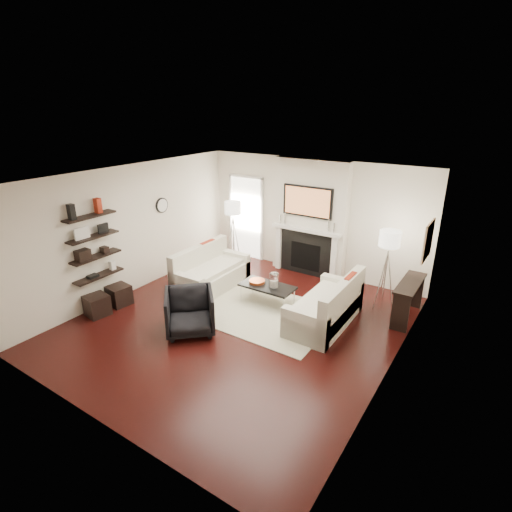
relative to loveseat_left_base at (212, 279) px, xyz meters
The scene contains 71 objects.
room_envelope 2.02m from the loveseat_left_base, 33.84° to the right, with size 6.00×6.00×6.00m.
chimney_breast 2.65m from the loveseat_left_base, 54.65° to the left, with size 1.80×0.25×2.70m, color silver.
fireplace_surround 2.30m from the loveseat_left_base, 52.68° to the left, with size 1.30×0.02×1.04m, color black.
firebox 2.29m from the loveseat_left_base, 52.61° to the left, with size 0.75×0.02×0.65m, color black.
mantel_pilaster_l 1.93m from the loveseat_left_base, 69.63° to the left, with size 0.12×0.08×1.10m, color white.
mantel_pilaster_r 2.78m from the loveseat_left_base, 40.31° to the left, with size 0.12×0.08×1.10m, color white.
mantel_shelf 2.42m from the loveseat_left_base, 51.91° to the left, with size 1.70×0.18×0.07m, color white.
tv_body 2.75m from the loveseat_left_base, 52.30° to the left, with size 1.20×0.06×0.70m, color black.
tv_screen 2.73m from the loveseat_left_base, 51.80° to the left, with size 1.10×0.01×0.62m, color #BF723F.
candlestick_l_tall 2.24m from the loveseat_left_base, 64.86° to the left, with size 0.04×0.04×0.30m, color silver.
candlestick_l_short 2.18m from the loveseat_left_base, 68.40° to the left, with size 0.04×0.04×0.24m, color silver.
candlestick_r_tall 2.84m from the loveseat_left_base, 42.54° to the left, with size 0.04×0.04×0.30m, color silver.
candlestick_r_short 2.92m from the loveseat_left_base, 40.69° to the left, with size 0.04×0.04×0.24m, color silver.
hallway_panel 2.27m from the loveseat_left_base, 102.84° to the left, with size 0.90×0.02×2.10m, color white.
door_trim_l 2.40m from the loveseat_left_base, 114.99° to the left, with size 0.06×0.06×2.16m, color white.
door_trim_r 2.20m from the loveseat_left_base, 89.66° to the left, with size 0.06×0.06×2.16m, color white.
door_trim_top 2.84m from the loveseat_left_base, 102.96° to the left, with size 1.02×0.06×0.06m, color white.
rug 1.65m from the loveseat_left_base, 12.12° to the right, with size 2.60×2.00×0.01m, color beige.
loveseat_left_base is the anchor object (origin of this frame).
loveseat_left_back 0.46m from the loveseat_left_base, behind, with size 0.18×1.80×0.80m, color beige.
loveseat_left_arm_n 0.81m from the loveseat_left_base, 90.00° to the right, with size 0.85×0.18×0.60m, color beige.
loveseat_left_arm_s 0.81m from the loveseat_left_base, 90.00° to the left, with size 0.85×0.18×0.60m, color beige.
loveseat_left_cushion 0.26m from the loveseat_left_base, ahead, with size 0.63×1.44×0.10m, color beige.
pillow_left_orange 0.69m from the loveseat_left_base, 138.15° to the left, with size 0.10×0.42×0.42m, color maroon.
pillow_left_charcoal 0.68m from the loveseat_left_base, 138.15° to the right, with size 0.10×0.40×0.40m, color black.
loveseat_right_base 2.71m from the loveseat_left_base, ahead, with size 0.85×1.80×0.42m, color beige.
loveseat_right_back 3.07m from the loveseat_left_base, ahead, with size 0.18×1.80×0.80m, color beige.
loveseat_right_arm_n 2.85m from the loveseat_left_base, 17.55° to the right, with size 0.85×0.18×0.60m, color beige.
loveseat_right_arm_s 2.82m from the loveseat_left_base, 15.68° to the left, with size 0.85×0.18×0.60m, color beige.
loveseat_right_cushion 2.68m from the loveseat_left_base, ahead, with size 0.63×1.44×0.10m, color beige.
pillow_right_orange 3.10m from the loveseat_left_base, ahead, with size 0.10×0.42×0.42m, color maroon.
pillow_right_charcoal 3.11m from the loveseat_left_base, ahead, with size 0.10×0.40×0.40m, color black.
coffee_table 1.45m from the loveseat_left_base, ahead, with size 1.10×0.55×0.04m, color black.
coffee_leg_nw 0.96m from the loveseat_left_base, 12.78° to the right, with size 0.02×0.02×0.38m, color silver.
coffee_leg_ne 1.95m from the loveseat_left_base, ahead, with size 0.02×0.02×0.38m, color silver.
coffee_leg_sw 0.97m from the loveseat_left_base, 13.63° to the left, with size 0.02×0.02×0.38m, color silver.
coffee_leg_se 1.95m from the loveseat_left_base, ahead, with size 0.02×0.02×0.38m, color silver.
hurricane_glass 1.63m from the loveseat_left_base, ahead, with size 0.18×0.18×0.31m, color white.
hurricane_candle 1.61m from the loveseat_left_base, ahead, with size 0.11×0.11×0.16m, color white.
copper_bowl 1.21m from the loveseat_left_base, ahead, with size 0.33×0.33×0.05m, color #B3461D.
armchair 1.84m from the loveseat_left_base, 63.05° to the right, with size 0.83×0.78×0.85m, color black.
lamp_left_post 1.58m from the loveseat_left_base, 107.74° to the left, with size 0.02×0.02×1.20m, color silver.
lamp_left_shade 1.97m from the loveseat_left_base, 107.74° to the left, with size 0.40×0.40×0.30m, color white.
lamp_left_leg_a 1.56m from the loveseat_left_base, 103.75° to the left, with size 0.02×0.02×1.25m, color silver.
lamp_left_leg_b 1.69m from the loveseat_left_base, 108.56° to the left, with size 0.02×0.02×1.25m, color silver.
lamp_left_leg_c 1.51m from the loveseat_left_base, 110.93° to the left, with size 0.02×0.02×1.25m, color silver.
lamp_right_post 3.65m from the loveseat_left_base, 18.87° to the left, with size 0.02×0.02×1.20m, color silver.
lamp_right_shade 3.83m from the loveseat_left_base, 18.87° to the left, with size 0.40×0.40×0.30m, color white.
lamp_right_leg_a 3.75m from the loveseat_left_base, 18.32° to the left, with size 0.02×0.02×1.25m, color silver.
lamp_right_leg_b 3.63m from the loveseat_left_base, 20.58° to the left, with size 0.02×0.02×1.25m, color silver.
lamp_right_leg_c 3.57m from the loveseat_left_base, 17.70° to the left, with size 0.02×0.02×1.25m, color silver.
console_top 4.10m from the loveseat_left_base, 13.89° to the left, with size 0.35×1.20×0.04m, color black.
console_leg_n 3.98m from the loveseat_left_base, ahead, with size 0.30×0.04×0.71m, color black.
console_leg_s 4.24m from the loveseat_left_base, 21.13° to the left, with size 0.30×0.04×0.71m, color black.
wall_art 4.47m from the loveseat_left_base, 15.28° to the left, with size 0.03×0.70×0.70m, color tan.
shelf_bottom 2.34m from the loveseat_left_base, 122.72° to the right, with size 0.25×1.00×0.04m, color black.
shelf_lower 2.46m from the loveseat_left_base, 122.72° to the right, with size 0.25×1.00×0.04m, color black.
shelf_upper 2.63m from the loveseat_left_base, 122.72° to the right, with size 0.25×1.00×0.04m, color black.
shelf_top 2.85m from the loveseat_left_base, 122.72° to the right, with size 0.25×1.00×0.04m, color black.
decor_magfile_a 3.18m from the loveseat_left_base, 118.61° to the right, with size 0.12×0.10×0.28m, color black.
decor_magfile_b 2.81m from the loveseat_left_base, 125.66° to the right, with size 0.12×0.10×0.28m, color maroon.
decor_frame_a 2.85m from the loveseat_left_base, 120.08° to the right, with size 0.04×0.30×0.22m, color white.
decor_frame_b 2.51m from the loveseat_left_base, 126.34° to the right, with size 0.04×0.22×0.18m, color black.
decor_wine_rack 2.71m from the loveseat_left_base, 119.47° to the right, with size 0.18×0.25×0.20m, color black.
decor_box_small 2.33m from the loveseat_left_base, 125.75° to the right, with size 0.15×0.12×0.12m, color black.
decor_books 2.46m from the loveseat_left_base, 120.98° to the right, with size 0.14×0.20×0.05m, color black.
decor_box_tall 2.11m from the loveseat_left_base, 127.80° to the right, with size 0.10×0.10×0.18m, color white.
clock_rim 2.01m from the loveseat_left_base, behind, with size 0.34×0.34×0.04m, color black.
clock_face 1.99m from the loveseat_left_base, behind, with size 0.29×0.29×0.01m, color white.
ottoman_near 1.97m from the loveseat_left_base, 123.56° to the right, with size 0.40×0.40×0.40m, color black.
ottoman_far 2.42m from the loveseat_left_base, 116.70° to the right, with size 0.40×0.40×0.40m, color black.
Camera 1 is at (3.85, -5.28, 3.86)m, focal length 28.00 mm.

